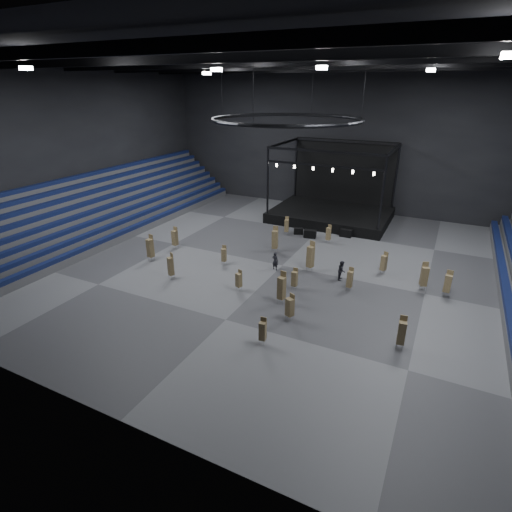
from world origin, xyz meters
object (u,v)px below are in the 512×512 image
at_px(chair_stack_4, 224,255).
at_px(chair_stack_16, 350,279).
at_px(crew_member, 342,270).
at_px(flight_case_mid, 310,234).
at_px(flight_case_left, 299,231).
at_px(chair_stack_8, 448,283).
at_px(man_center, 275,261).
at_px(chair_stack_3, 290,307).
at_px(chair_stack_17, 311,256).
at_px(chair_stack_12, 384,262).
at_px(chair_stack_6, 282,287).
at_px(chair_stack_14, 175,237).
at_px(stage, 333,207).
at_px(chair_stack_10, 150,248).
at_px(chair_stack_0, 424,276).
at_px(chair_stack_11, 263,330).
at_px(chair_stack_9, 402,332).
at_px(chair_stack_5, 239,280).
at_px(chair_stack_7, 287,225).
at_px(chair_stack_15, 275,239).
at_px(flight_case_right, 346,233).
at_px(chair_stack_13, 329,233).
at_px(chair_stack_2, 171,266).
at_px(chair_stack_1, 295,278).

height_order(chair_stack_4, chair_stack_16, chair_stack_16).
bearing_deg(crew_member, flight_case_mid, 28.83).
bearing_deg(flight_case_left, chair_stack_8, -28.13).
bearing_deg(chair_stack_16, man_center, 177.31).
xyz_separation_m(chair_stack_3, chair_stack_17, (-1.42, 8.47, 0.35)).
xyz_separation_m(chair_stack_12, chair_stack_17, (-6.02, -2.39, 0.38)).
bearing_deg(chair_stack_6, chair_stack_14, 168.84).
height_order(stage, chair_stack_10, stage).
xyz_separation_m(chair_stack_0, chair_stack_6, (-9.55, -7.19, 0.10)).
bearing_deg(chair_stack_11, chair_stack_17, 87.69).
xyz_separation_m(chair_stack_9, chair_stack_11, (-8.07, -3.46, -0.19)).
distance_m(chair_stack_5, chair_stack_11, 7.62).
xyz_separation_m(flight_case_mid, chair_stack_8, (14.15, -7.86, 0.74)).
xyz_separation_m(stage, chair_stack_14, (-11.53, -17.23, -0.22)).
bearing_deg(chair_stack_7, chair_stack_9, -59.91).
distance_m(chair_stack_7, chair_stack_15, 5.41).
relative_size(flight_case_left, chair_stack_3, 0.50).
bearing_deg(chair_stack_12, chair_stack_8, 3.16).
height_order(flight_case_right, chair_stack_12, chair_stack_12).
xyz_separation_m(chair_stack_14, chair_stack_16, (18.35, -1.15, -0.15)).
relative_size(stage, flight_case_left, 13.34).
bearing_deg(chair_stack_13, flight_case_right, 82.73).
height_order(chair_stack_3, chair_stack_15, chair_stack_15).
bearing_deg(chair_stack_0, chair_stack_4, 169.98).
xyz_separation_m(flight_case_right, chair_stack_4, (-8.35, -12.44, 0.58)).
distance_m(chair_stack_10, chair_stack_16, 18.69).
height_order(chair_stack_0, crew_member, chair_stack_0).
relative_size(chair_stack_0, chair_stack_7, 1.18).
height_order(chair_stack_5, chair_stack_14, chair_stack_14).
xyz_separation_m(chair_stack_6, chair_stack_8, (11.34, 6.88, -0.20)).
bearing_deg(crew_member, chair_stack_17, 77.49).
bearing_deg(flight_case_right, chair_stack_9, -65.93).
bearing_deg(chair_stack_10, chair_stack_11, -18.30).
distance_m(chair_stack_2, man_center, 9.30).
xyz_separation_m(chair_stack_4, chair_stack_9, (16.71, -6.28, 0.21)).
relative_size(stage, chair_stack_2, 5.87).
bearing_deg(chair_stack_1, chair_stack_15, 126.76).
bearing_deg(chair_stack_14, chair_stack_11, -34.90).
distance_m(chair_stack_10, man_center, 11.97).
distance_m(stage, chair_stack_16, 19.62).
relative_size(chair_stack_3, chair_stack_17, 0.73).
bearing_deg(chair_stack_3, chair_stack_17, 123.58).
relative_size(chair_stack_1, chair_stack_6, 0.72).
relative_size(chair_stack_10, chair_stack_17, 0.92).
relative_size(chair_stack_3, chair_stack_7, 1.01).
distance_m(chair_stack_15, chair_stack_17, 5.41).
relative_size(chair_stack_13, chair_stack_14, 0.86).
bearing_deg(chair_stack_2, chair_stack_16, 41.87).
distance_m(chair_stack_13, chair_stack_14, 16.11).
distance_m(chair_stack_1, man_center, 4.13).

